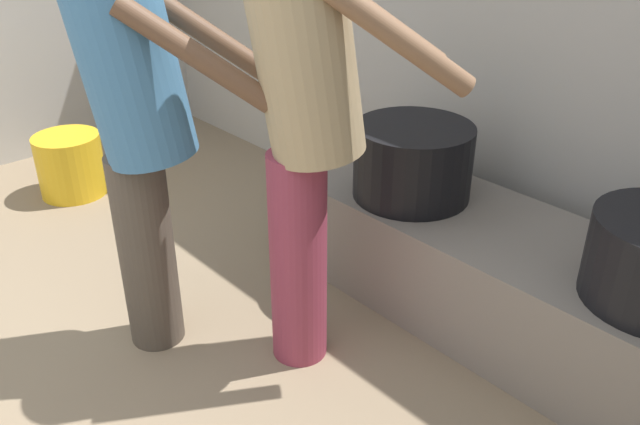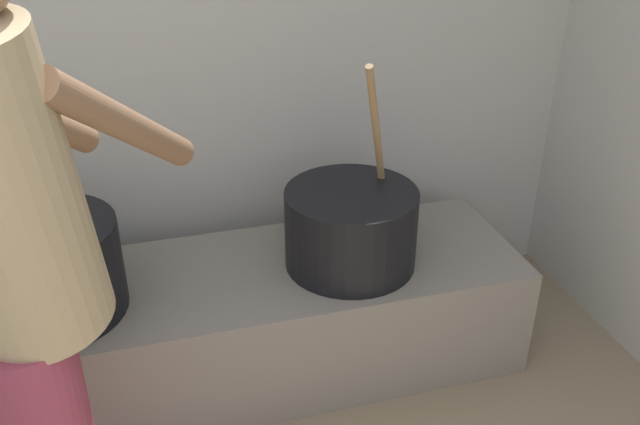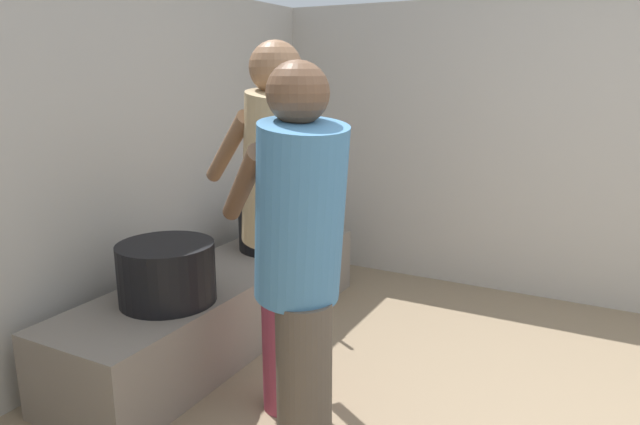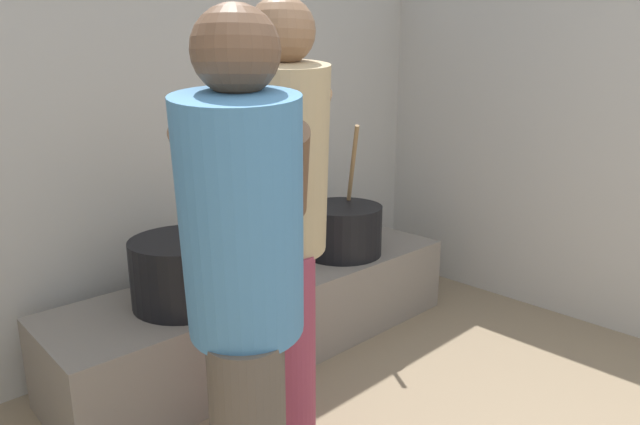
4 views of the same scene
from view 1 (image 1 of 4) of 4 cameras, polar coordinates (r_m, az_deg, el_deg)
name	(u,v)px [view 1 (image 1 of 4)]	position (r m, az deg, el deg)	size (l,w,h in m)	color
block_enclosure_rear	(466,20)	(3.07, 12.50, 15.89)	(4.88, 0.20, 2.01)	#ADA8A0
hearth_ledge	(513,284)	(2.61, 16.36, -5.97)	(2.19, 0.60, 0.42)	slate
cooking_pot_secondary	(413,161)	(2.65, 8.01, 4.41)	(0.47, 0.47, 0.30)	black
cook_in_tan_shirt	(307,108)	(2.06, -1.17, 9.02)	(0.64, 0.74, 1.65)	#8C3347
cook_in_blue_shirt	(138,117)	(2.24, -15.46, 7.98)	(0.67, 0.70, 1.56)	#4C4238
bucket_yellow_plastic	(70,165)	(3.83, -20.75, 3.88)	(0.35, 0.35, 0.33)	gold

